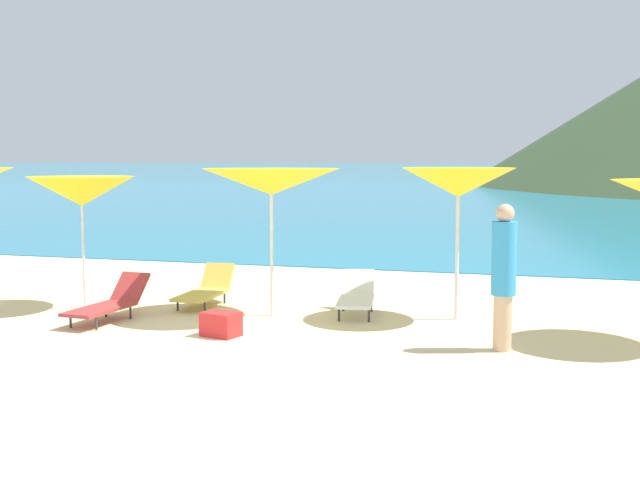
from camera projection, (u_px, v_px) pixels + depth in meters
ground_plane at (357, 269)px, 18.82m from camera, size 50.00×100.00×0.30m
ocean_water at (535, 168)px, 227.72m from camera, size 650.00×440.00×0.02m
umbrella_3 at (81, 191)px, 12.85m from camera, size 1.86×1.86×2.19m
umbrella_4 at (271, 182)px, 12.23m from camera, size 2.30×2.30×2.33m
umbrella_5 at (458, 183)px, 11.95m from camera, size 1.78×1.78×2.35m
lounge_chair_0 at (109, 302)px, 12.03m from camera, size 0.65×1.66×0.66m
lounge_chair_6 at (356, 296)px, 12.50m from camera, size 0.76×1.49×0.65m
lounge_chair_7 at (206, 290)px, 13.31m from camera, size 0.59×1.54×0.64m
beachgoer_0 at (504, 272)px, 10.09m from camera, size 0.32×0.32×1.91m
cooler_box at (221, 324)px, 11.00m from camera, size 0.57×0.47×0.34m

